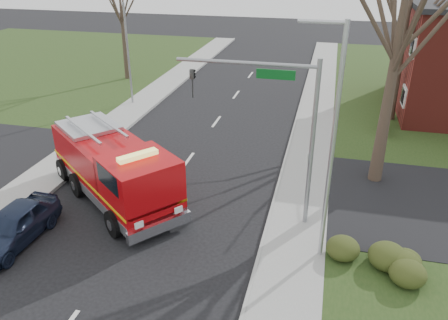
# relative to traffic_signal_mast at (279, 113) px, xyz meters

# --- Properties ---
(ground) EXTENTS (120.00, 120.00, 0.00)m
(ground) POSITION_rel_traffic_signal_mast_xyz_m (-5.21, -1.50, -4.71)
(ground) COLOR black
(ground) RESTS_ON ground
(sidewalk_right) EXTENTS (2.40, 80.00, 0.15)m
(sidewalk_right) POSITION_rel_traffic_signal_mast_xyz_m (0.99, -1.50, -4.63)
(sidewalk_right) COLOR gray
(sidewalk_right) RESTS_ON ground
(sidewalk_left) EXTENTS (2.40, 80.00, 0.15)m
(sidewalk_left) POSITION_rel_traffic_signal_mast_xyz_m (-11.41, -1.50, -4.63)
(sidewalk_left) COLOR gray
(sidewalk_left) RESTS_ON ground
(health_center_sign) EXTENTS (0.12, 2.00, 1.40)m
(health_center_sign) POSITION_rel_traffic_signal_mast_xyz_m (5.29, 11.00, -3.83)
(health_center_sign) COLOR #531317
(health_center_sign) RESTS_ON ground
(hedge_corner) EXTENTS (2.80, 2.00, 0.90)m
(hedge_corner) POSITION_rel_traffic_signal_mast_xyz_m (3.79, -2.50, -4.13)
(hedge_corner) COLOR #323D16
(hedge_corner) RESTS_ON lawn_right
(bare_tree_near) EXTENTS (6.00, 6.00, 12.00)m
(bare_tree_near) POSITION_rel_traffic_signal_mast_xyz_m (4.29, 4.50, 2.71)
(bare_tree_near) COLOR #3C2C24
(bare_tree_near) RESTS_ON ground
(bare_tree_far) EXTENTS (5.25, 5.25, 10.50)m
(bare_tree_far) POSITION_rel_traffic_signal_mast_xyz_m (5.79, 13.50, 1.78)
(bare_tree_far) COLOR #3C2C24
(bare_tree_far) RESTS_ON ground
(bare_tree_left) EXTENTS (4.50, 4.50, 9.00)m
(bare_tree_left) POSITION_rel_traffic_signal_mast_xyz_m (-15.21, 18.50, 0.86)
(bare_tree_left) COLOR #3C2C24
(bare_tree_left) RESTS_ON ground
(traffic_signal_mast) EXTENTS (5.29, 0.18, 6.80)m
(traffic_signal_mast) POSITION_rel_traffic_signal_mast_xyz_m (0.00, 0.00, 0.00)
(traffic_signal_mast) COLOR gray
(traffic_signal_mast) RESTS_ON ground
(streetlight_pole) EXTENTS (1.48, 0.16, 8.40)m
(streetlight_pole) POSITION_rel_traffic_signal_mast_xyz_m (1.93, -2.00, -0.16)
(streetlight_pole) COLOR #B7BABF
(streetlight_pole) RESTS_ON ground
(utility_pole_far) EXTENTS (0.14, 0.14, 7.00)m
(utility_pole_far) POSITION_rel_traffic_signal_mast_xyz_m (-12.01, 12.50, -1.21)
(utility_pole_far) COLOR gray
(utility_pole_far) RESTS_ON ground
(fire_engine) EXTENTS (7.77, 6.99, 3.16)m
(fire_engine) POSITION_rel_traffic_signal_mast_xyz_m (-7.06, 0.06, -3.28)
(fire_engine) COLOR #AD080C
(fire_engine) RESTS_ON ground
(parked_car_maroon) EXTENTS (1.82, 4.26, 1.44)m
(parked_car_maroon) POSITION_rel_traffic_signal_mast_xyz_m (-9.41, -3.83, -3.99)
(parked_car_maroon) COLOR #182136
(parked_car_maroon) RESTS_ON ground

